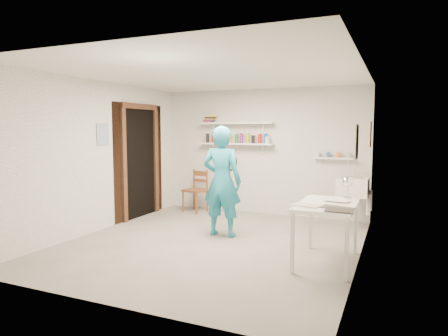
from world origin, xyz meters
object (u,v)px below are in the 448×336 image
at_px(wall_clock, 228,162).
at_px(desk_lamp, 348,182).
at_px(wooden_chair, 195,190).
at_px(man, 222,181).
at_px(belfast_sink, 353,186).
at_px(work_table, 326,233).

height_order(wall_clock, desk_lamp, wall_clock).
xyz_separation_m(wooden_chair, desk_lamp, (3.06, -1.61, 0.53)).
relative_size(wall_clock, desk_lamp, 2.18).
relative_size(man, wall_clock, 5.56).
distance_m(belfast_sink, wall_clock, 2.12).
distance_m(man, desk_lamp, 1.88).
bearing_deg(belfast_sink, work_table, -93.24).
bearing_deg(man, wooden_chair, -50.22).
height_order(wall_clock, work_table, wall_clock).
xyz_separation_m(belfast_sink, wall_clock, (-1.79, -1.07, 0.42)).
relative_size(belfast_sink, man, 0.36).
xyz_separation_m(wall_clock, wooden_chair, (-1.20, 1.18, -0.69)).
distance_m(wall_clock, wooden_chair, 1.81).
bearing_deg(belfast_sink, wall_clock, -149.19).
distance_m(wooden_chair, desk_lamp, 3.50).
xyz_separation_m(belfast_sink, desk_lamp, (0.07, -1.50, 0.26)).
relative_size(wooden_chair, work_table, 0.78).
bearing_deg(wall_clock, belfast_sink, 30.04).
bearing_deg(desk_lamp, wall_clock, 166.92).
relative_size(wall_clock, wooden_chair, 0.35).
distance_m(wooden_chair, work_table, 3.53).
height_order(belfast_sink, wooden_chair, wooden_chair).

